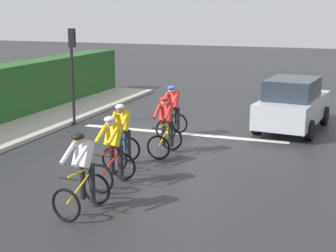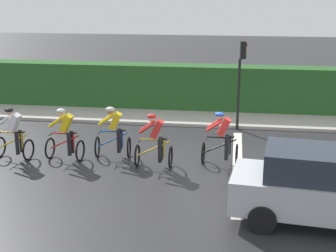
{
  "view_description": "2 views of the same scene",
  "coord_description": "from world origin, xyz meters",
  "px_view_note": "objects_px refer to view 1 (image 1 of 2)",
  "views": [
    {
      "loc": [
        -5.24,
        14.97,
        4.01
      ],
      "look_at": [
        -0.57,
        2.24,
        0.9
      ],
      "focal_mm": 55.0,
      "sensor_mm": 36.0,
      "label": 1
    },
    {
      "loc": [
        -13.82,
        -0.36,
        5.28
      ],
      "look_at": [
        0.02,
        1.59,
        1.19
      ],
      "focal_mm": 51.39,
      "sensor_mm": 36.0,
      "label": 2
    }
  ],
  "objects_px": {
    "cyclist_mid": "(122,136)",
    "traffic_light_near_crossing": "(72,61)",
    "cyclist_second": "(113,152)",
    "cyclist_fourth": "(165,127)",
    "cyclist_trailing": "(172,112)",
    "car_silver": "(293,104)",
    "cyclist_lead": "(82,174)"
  },
  "relations": [
    {
      "from": "cyclist_lead",
      "to": "traffic_light_near_crossing",
      "type": "distance_m",
      "value": 8.32
    },
    {
      "from": "cyclist_fourth",
      "to": "cyclist_trailing",
      "type": "distance_m",
      "value": 2.02
    },
    {
      "from": "car_silver",
      "to": "cyclist_trailing",
      "type": "bearing_deg",
      "value": 34.2
    },
    {
      "from": "cyclist_fourth",
      "to": "cyclist_trailing",
      "type": "bearing_deg",
      "value": -75.87
    },
    {
      "from": "cyclist_second",
      "to": "cyclist_trailing",
      "type": "height_order",
      "value": "same"
    },
    {
      "from": "cyclist_trailing",
      "to": "car_silver",
      "type": "height_order",
      "value": "car_silver"
    },
    {
      "from": "cyclist_trailing",
      "to": "car_silver",
      "type": "relative_size",
      "value": 0.39
    },
    {
      "from": "cyclist_fourth",
      "to": "traffic_light_near_crossing",
      "type": "height_order",
      "value": "traffic_light_near_crossing"
    },
    {
      "from": "traffic_light_near_crossing",
      "to": "cyclist_trailing",
      "type": "bearing_deg",
      "value": 172.0
    },
    {
      "from": "traffic_light_near_crossing",
      "to": "cyclist_mid",
      "type": "bearing_deg",
      "value": 133.17
    },
    {
      "from": "cyclist_mid",
      "to": "car_silver",
      "type": "bearing_deg",
      "value": -122.25
    },
    {
      "from": "cyclist_lead",
      "to": "cyclist_second",
      "type": "xyz_separation_m",
      "value": [
        0.13,
        -1.63,
        0.0
      ]
    },
    {
      "from": "cyclist_mid",
      "to": "cyclist_trailing",
      "type": "bearing_deg",
      "value": -92.87
    },
    {
      "from": "cyclist_mid",
      "to": "traffic_light_near_crossing",
      "type": "xyz_separation_m",
      "value": [
        3.69,
        -3.93,
        1.43
      ]
    },
    {
      "from": "car_silver",
      "to": "traffic_light_near_crossing",
      "type": "xyz_separation_m",
      "value": [
        7.31,
        1.8,
        1.35
      ]
    },
    {
      "from": "cyclist_lead",
      "to": "cyclist_fourth",
      "type": "height_order",
      "value": "same"
    },
    {
      "from": "cyclist_mid",
      "to": "car_silver",
      "type": "height_order",
      "value": "car_silver"
    },
    {
      "from": "cyclist_lead",
      "to": "cyclist_fourth",
      "type": "distance_m",
      "value": 4.5
    },
    {
      "from": "car_silver",
      "to": "traffic_light_near_crossing",
      "type": "relative_size",
      "value": 1.28
    },
    {
      "from": "cyclist_fourth",
      "to": "traffic_light_near_crossing",
      "type": "xyz_separation_m",
      "value": [
        4.36,
        -2.5,
        1.43
      ]
    },
    {
      "from": "cyclist_mid",
      "to": "cyclist_lead",
      "type": "bearing_deg",
      "value": 100.6
    },
    {
      "from": "cyclist_trailing",
      "to": "cyclist_lead",
      "type": "bearing_deg",
      "value": 93.58
    },
    {
      "from": "cyclist_second",
      "to": "car_silver",
      "type": "distance_m",
      "value": 7.85
    },
    {
      "from": "cyclist_second",
      "to": "cyclist_fourth",
      "type": "relative_size",
      "value": 1.0
    },
    {
      "from": "cyclist_lead",
      "to": "car_silver",
      "type": "distance_m",
      "value": 9.32
    },
    {
      "from": "cyclist_second",
      "to": "cyclist_mid",
      "type": "xyz_separation_m",
      "value": [
        0.44,
        -1.44,
        0.0
      ]
    },
    {
      "from": "cyclist_second",
      "to": "car_silver",
      "type": "bearing_deg",
      "value": -113.89
    },
    {
      "from": "cyclist_mid",
      "to": "cyclist_fourth",
      "type": "distance_m",
      "value": 1.58
    },
    {
      "from": "cyclist_mid",
      "to": "car_silver",
      "type": "relative_size",
      "value": 0.39
    },
    {
      "from": "cyclist_second",
      "to": "cyclist_trailing",
      "type": "distance_m",
      "value": 4.84
    },
    {
      "from": "cyclist_lead",
      "to": "car_silver",
      "type": "xyz_separation_m",
      "value": [
        -3.04,
        -8.81,
        0.08
      ]
    },
    {
      "from": "cyclist_trailing",
      "to": "traffic_light_near_crossing",
      "type": "xyz_separation_m",
      "value": [
        3.86,
        -0.54,
        1.43
      ]
    }
  ]
}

